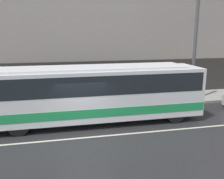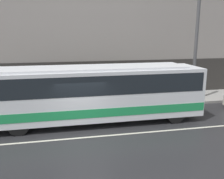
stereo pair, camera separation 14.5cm
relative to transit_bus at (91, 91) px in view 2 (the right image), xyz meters
The scene contains 7 objects.
ground_plane 2.80m from the transit_bus, 107.91° to the right, with size 60.00×60.00×0.00m, color #262628.
sidewalk 3.93m from the transit_bus, 100.87° to the left, with size 60.00×3.16×0.17m.
building_facade 6.50m from the transit_bus, 97.33° to the left, with size 60.00×0.35×11.52m.
lane_stripe 2.79m from the transit_bus, 107.91° to the right, with size 54.00×0.14×0.01m.
transit_bus is the anchor object (origin of this frame).
utility_pole_near 8.15m from the transit_bus, 17.87° to the left, with size 0.22×0.22×7.66m.
pedestrian_waiting 5.17m from the transit_bus, 133.53° to the left, with size 0.36×0.36×1.79m.
Camera 2 is at (-0.93, -11.04, 4.88)m, focal length 40.00 mm.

